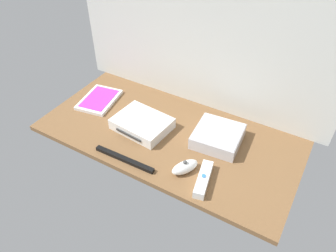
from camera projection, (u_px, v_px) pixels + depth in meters
ground_plane at (168, 136)px, 126.87cm from camera, size 100.00×48.00×2.00cm
back_wall at (201, 32)px, 121.66cm from camera, size 110.00×1.20×64.00cm
game_console at (142, 124)px, 127.51cm from camera, size 22.39×17.96×4.40cm
mini_computer at (218, 136)px, 121.28cm from camera, size 18.43×18.43×5.30cm
game_case at (99, 100)px, 142.19cm from camera, size 16.63×21.04×1.56cm
remote_wand at (203, 179)px, 106.88cm from camera, size 6.74×15.23×3.40cm
remote_nunchuk at (185, 167)px, 110.28cm from camera, size 8.69×10.88×5.10cm
sensor_bar at (124, 159)px, 114.96cm from camera, size 24.03×2.32×1.40cm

